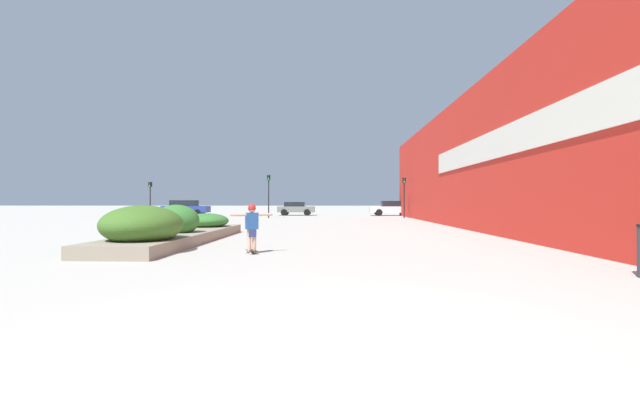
{
  "coord_description": "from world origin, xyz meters",
  "views": [
    {
      "loc": [
        0.02,
        -4.51,
        1.45
      ],
      "look_at": [
        -0.73,
        18.16,
        1.54
      ],
      "focal_mm": 24.0,
      "sensor_mm": 36.0,
      "label": 1
    }
  ],
  "objects_px": {
    "skateboard": "(252,251)",
    "traffic_light_far_left": "(150,193)",
    "skateboarder": "(252,222)",
    "car_rightmost": "(393,208)",
    "car_center_right": "(296,208)",
    "car_center_left": "(496,208)",
    "car_leftmost": "(185,208)",
    "traffic_light_right": "(404,191)",
    "traffic_light_left": "(269,189)"
  },
  "relations": [
    {
      "from": "skateboarder",
      "to": "car_rightmost",
      "type": "height_order",
      "value": "car_rightmost"
    },
    {
      "from": "traffic_light_left",
      "to": "traffic_light_right",
      "type": "bearing_deg",
      "value": 1.78
    },
    {
      "from": "car_leftmost",
      "to": "car_rightmost",
      "type": "xyz_separation_m",
      "value": [
        21.65,
        0.31,
        -0.02
      ]
    },
    {
      "from": "car_rightmost",
      "to": "car_center_left",
      "type": "bearing_deg",
      "value": -86.23
    },
    {
      "from": "car_center_left",
      "to": "car_center_right",
      "type": "distance_m",
      "value": 21.03
    },
    {
      "from": "car_rightmost",
      "to": "traffic_light_right",
      "type": "bearing_deg",
      "value": -179.1
    },
    {
      "from": "car_rightmost",
      "to": "traffic_light_far_left",
      "type": "xyz_separation_m",
      "value": [
        -22.61,
        -6.69,
        1.41
      ]
    },
    {
      "from": "skateboard",
      "to": "car_leftmost",
      "type": "relative_size",
      "value": 0.12
    },
    {
      "from": "traffic_light_left",
      "to": "traffic_light_right",
      "type": "xyz_separation_m",
      "value": [
        11.96,
        0.37,
        -0.14
      ]
    },
    {
      "from": "car_center_right",
      "to": "traffic_light_far_left",
      "type": "relative_size",
      "value": 1.2
    },
    {
      "from": "traffic_light_right",
      "to": "traffic_light_far_left",
      "type": "height_order",
      "value": "traffic_light_right"
    },
    {
      "from": "skateboarder",
      "to": "car_rightmost",
      "type": "bearing_deg",
      "value": 48.16
    },
    {
      "from": "car_center_left",
      "to": "car_rightmost",
      "type": "relative_size",
      "value": 0.91
    },
    {
      "from": "skateboard",
      "to": "skateboarder",
      "type": "xyz_separation_m",
      "value": [
        -0.0,
        0.0,
        0.81
      ]
    },
    {
      "from": "car_leftmost",
      "to": "traffic_light_far_left",
      "type": "bearing_deg",
      "value": -8.61
    },
    {
      "from": "skateboard",
      "to": "car_center_left",
      "type": "xyz_separation_m",
      "value": [
        19.27,
        33.39,
        0.76
      ]
    },
    {
      "from": "skateboard",
      "to": "traffic_light_far_left",
      "type": "distance_m",
      "value": 29.71
    },
    {
      "from": "skateboard",
      "to": "car_leftmost",
      "type": "distance_m",
      "value": 34.99
    },
    {
      "from": "car_leftmost",
      "to": "traffic_light_left",
      "type": "relative_size",
      "value": 1.24
    },
    {
      "from": "skateboard",
      "to": "skateboarder",
      "type": "distance_m",
      "value": 0.81
    },
    {
      "from": "car_center_left",
      "to": "car_rightmost",
      "type": "bearing_deg",
      "value": 93.77
    },
    {
      "from": "car_leftmost",
      "to": "car_rightmost",
      "type": "bearing_deg",
      "value": 90.82
    },
    {
      "from": "skateboard",
      "to": "car_center_right",
      "type": "bearing_deg",
      "value": 65.54
    },
    {
      "from": "skateboarder",
      "to": "skateboard",
      "type": "bearing_deg",
      "value": -90.92
    },
    {
      "from": "traffic_light_right",
      "to": "car_rightmost",
      "type": "bearing_deg",
      "value": 90.9
    },
    {
      "from": "car_center_left",
      "to": "traffic_light_far_left",
      "type": "distance_m",
      "value": 34.35
    },
    {
      "from": "car_rightmost",
      "to": "traffic_light_far_left",
      "type": "distance_m",
      "value": 23.62
    },
    {
      "from": "traffic_light_right",
      "to": "skateboarder",
      "type": "bearing_deg",
      "value": -108.05
    },
    {
      "from": "car_center_right",
      "to": "car_rightmost",
      "type": "bearing_deg",
      "value": 86.45
    },
    {
      "from": "car_center_right",
      "to": "traffic_light_left",
      "type": "distance_m",
      "value": 8.07
    },
    {
      "from": "car_leftmost",
      "to": "traffic_light_right",
      "type": "distance_m",
      "value": 22.72
    },
    {
      "from": "traffic_light_right",
      "to": "car_leftmost",
      "type": "bearing_deg",
      "value": 163.69
    },
    {
      "from": "car_rightmost",
      "to": "traffic_light_left",
      "type": "height_order",
      "value": "traffic_light_left"
    },
    {
      "from": "skateboarder",
      "to": "car_rightmost",
      "type": "distance_m",
      "value": 33.73
    },
    {
      "from": "skateboard",
      "to": "skateboarder",
      "type": "bearing_deg",
      "value": 89.08
    },
    {
      "from": "skateboard",
      "to": "skateboarder",
      "type": "height_order",
      "value": "skateboarder"
    },
    {
      "from": "car_center_left",
      "to": "car_center_right",
      "type": "height_order",
      "value": "car_center_left"
    },
    {
      "from": "car_center_left",
      "to": "traffic_light_far_left",
      "type": "relative_size",
      "value": 1.31
    },
    {
      "from": "car_center_right",
      "to": "traffic_light_left",
      "type": "height_order",
      "value": "traffic_light_left"
    },
    {
      "from": "car_center_right",
      "to": "car_rightmost",
      "type": "height_order",
      "value": "car_rightmost"
    },
    {
      "from": "skateboard",
      "to": "traffic_light_far_left",
      "type": "bearing_deg",
      "value": 91.25
    },
    {
      "from": "car_leftmost",
      "to": "car_center_right",
      "type": "relative_size",
      "value": 1.23
    },
    {
      "from": "skateboarder",
      "to": "traffic_light_right",
      "type": "bearing_deg",
      "value": 44.47
    },
    {
      "from": "car_center_left",
      "to": "car_center_right",
      "type": "xyz_separation_m",
      "value": [
        -21.03,
        -0.09,
        -0.06
      ]
    },
    {
      "from": "car_center_left",
      "to": "traffic_light_right",
      "type": "distance_m",
      "value": 13.18
    },
    {
      "from": "car_center_right",
      "to": "skateboarder",
      "type": "bearing_deg",
      "value": 3.02
    },
    {
      "from": "car_center_right",
      "to": "traffic_light_left",
      "type": "relative_size",
      "value": 1.01
    },
    {
      "from": "car_leftmost",
      "to": "car_rightmost",
      "type": "relative_size",
      "value": 1.02
    },
    {
      "from": "skateboarder",
      "to": "car_center_left",
      "type": "bearing_deg",
      "value": 32.53
    },
    {
      "from": "skateboard",
      "to": "car_leftmost",
      "type": "bearing_deg",
      "value": 84.83
    }
  ]
}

